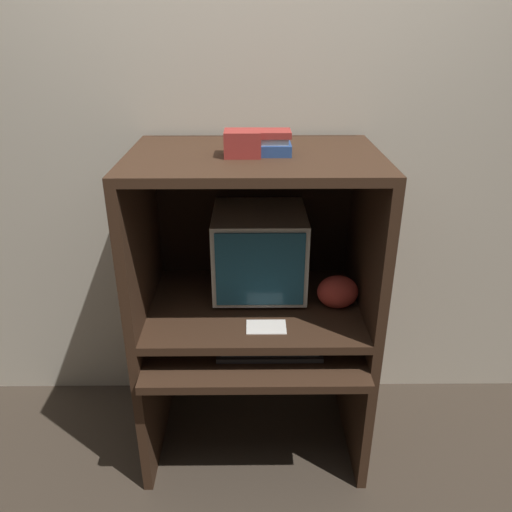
{
  "coord_description": "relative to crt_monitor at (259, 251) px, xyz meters",
  "views": [
    {
      "loc": [
        -0.01,
        -1.55,
        1.87
      ],
      "look_at": [
        0.01,
        0.33,
        0.98
      ],
      "focal_mm": 35.0,
      "sensor_mm": 36.0,
      "label": 1
    }
  ],
  "objects": [
    {
      "name": "ground_plane",
      "position": [
        -0.02,
        -0.45,
        -0.95
      ],
      "size": [
        12.0,
        12.0,
        0.0
      ],
      "primitive_type": "plane",
      "color": "#3D3328"
    },
    {
      "name": "keyboard",
      "position": [
        0.04,
        -0.3,
        -0.31
      ],
      "size": [
        0.43,
        0.17,
        0.03
      ],
      "color": "#2D2D30",
      "rests_on": "desk_base"
    },
    {
      "name": "hutch_upper",
      "position": [
        -0.02,
        -0.08,
        0.24
      ],
      "size": [
        0.98,
        0.67,
        0.66
      ],
      "color": "#382316",
      "rests_on": "desk_monitor_shelf"
    },
    {
      "name": "storage_box",
      "position": [
        -0.07,
        -0.15,
        0.51
      ],
      "size": [
        0.14,
        0.11,
        0.09
      ],
      "color": "maroon",
      "rests_on": "hutch_upper"
    },
    {
      "name": "crt_monitor",
      "position": [
        0.0,
        0.0,
        0.0
      ],
      "size": [
        0.4,
        0.39,
        0.38
      ],
      "color": "beige",
      "rests_on": "desk_monitor_shelf"
    },
    {
      "name": "desk_base",
      "position": [
        -0.02,
        -0.17,
        -0.55
      ],
      "size": [
        0.98,
        0.74,
        0.63
      ],
      "color": "#382316",
      "rests_on": "ground_plane"
    },
    {
      "name": "wall_back",
      "position": [
        -0.02,
        0.28,
        0.35
      ],
      "size": [
        6.0,
        0.06,
        2.6
      ],
      "color": "beige",
      "rests_on": "ground_plane"
    },
    {
      "name": "snack_bag",
      "position": [
        0.33,
        -0.15,
        -0.13
      ],
      "size": [
        0.18,
        0.13,
        0.14
      ],
      "color": "#BC382D",
      "rests_on": "desk_monitor_shelf"
    },
    {
      "name": "mouse",
      "position": [
        0.31,
        -0.31,
        -0.31
      ],
      "size": [
        0.06,
        0.04,
        0.03
      ],
      "color": "#B7B7B7",
      "rests_on": "desk_base"
    },
    {
      "name": "book_stack",
      "position": [
        0.04,
        -0.13,
        0.51
      ],
      "size": [
        0.14,
        0.12,
        0.09
      ],
      "color": "navy",
      "rests_on": "hutch_upper"
    },
    {
      "name": "desk_monitor_shelf",
      "position": [
        -0.02,
        -0.11,
        -0.23
      ],
      "size": [
        0.98,
        0.67,
        0.13
      ],
      "color": "#382316",
      "rests_on": "desk_base"
    },
    {
      "name": "paper_card",
      "position": [
        0.02,
        -0.31,
        -0.2
      ],
      "size": [
        0.16,
        0.1,
        0.0
      ],
      "color": "white",
      "rests_on": "desk_monitor_shelf"
    }
  ]
}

